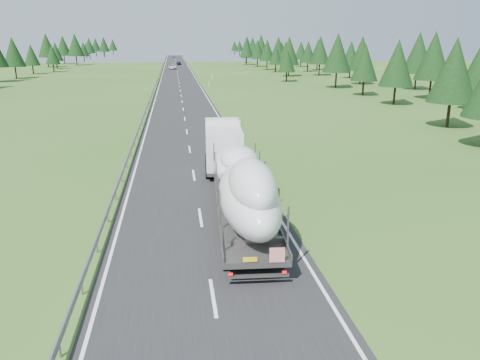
{
  "coord_description": "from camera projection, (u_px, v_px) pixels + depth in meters",
  "views": [
    {
      "loc": [
        -1.23,
        -25.75,
        10.04
      ],
      "look_at": [
        2.38,
        0.18,
        2.16
      ],
      "focal_mm": 35.0,
      "sensor_mm": 36.0,
      "label": 1
    }
  ],
  "objects": [
    {
      "name": "boat_truck",
      "position": [
        239.0,
        174.0,
        27.84
      ],
      "size": [
        3.83,
        21.23,
        4.72
      ],
      "color": "silver",
      "rests_on": "ground"
    },
    {
      "name": "distant_car_dark",
      "position": [
        179.0,
        63.0,
        193.02
      ],
      "size": [
        2.21,
        4.55,
        1.5
      ],
      "primitive_type": "imported",
      "rotation": [
        0.0,
        0.0,
        0.1
      ],
      "color": "black",
      "rests_on": "ground"
    },
    {
      "name": "distant_car_blue",
      "position": [
        174.0,
        56.0,
        273.39
      ],
      "size": [
        1.73,
        4.0,
        1.28
      ],
      "primitive_type": "imported",
      "rotation": [
        0.0,
        0.0,
        0.1
      ],
      "color": "navy",
      "rests_on": "ground"
    },
    {
      "name": "tree_line_left",
      "position": [
        37.0,
        49.0,
        150.26
      ],
      "size": [
        14.86,
        345.88,
        12.57
      ],
      "color": "black",
      "rests_on": "ground"
    },
    {
      "name": "guardrail",
      "position": [
        158.0,
        78.0,
        121.4
      ],
      "size": [
        0.1,
        400.0,
        0.76
      ],
      "color": "slate",
      "rests_on": "ground"
    },
    {
      "name": "distant_van",
      "position": [
        173.0,
        67.0,
        165.46
      ],
      "size": [
        2.92,
        6.07,
        1.67
      ],
      "primitive_type": "imported",
      "rotation": [
        0.0,
        0.0,
        -0.02
      ],
      "color": "silver",
      "rests_on": "ground"
    },
    {
      "name": "ground",
      "position": [
        200.0,
        218.0,
        27.48
      ],
      "size": [
        400.0,
        400.0,
        0.0
      ],
      "primitive_type": "plane",
      "color": "#31541C",
      "rests_on": "ground"
    },
    {
      "name": "highway_sign",
      "position": [
        212.0,
        78.0,
        103.79
      ],
      "size": [
        0.08,
        0.9,
        2.6
      ],
      "color": "slate",
      "rests_on": "ground"
    },
    {
      "name": "road_surface",
      "position": [
        179.0,
        80.0,
        122.33
      ],
      "size": [
        10.0,
        400.0,
        0.02
      ],
      "primitive_type": "cube",
      "color": "black",
      "rests_on": "ground"
    },
    {
      "name": "tree_line_right",
      "position": [
        308.0,
        51.0,
        142.84
      ],
      "size": [
        27.34,
        345.07,
        12.44
      ],
      "color": "black",
      "rests_on": "ground"
    },
    {
      "name": "marker_posts",
      "position": [
        194.0,
        66.0,
        175.2
      ],
      "size": [
        0.13,
        350.08,
        1.0
      ],
      "color": "silver",
      "rests_on": "ground"
    }
  ]
}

